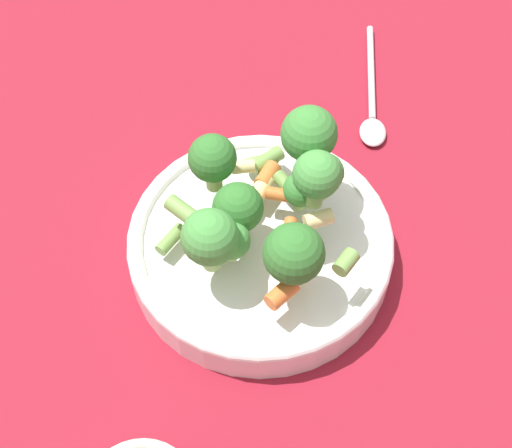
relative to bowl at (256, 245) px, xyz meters
name	(u,v)px	position (x,y,z in m)	size (l,w,h in m)	color
ground_plane	(256,258)	(0.00, 0.00, -0.02)	(3.00, 3.00, 0.00)	maroon
bowl	(256,245)	(0.00, 0.00, 0.00)	(0.22, 0.22, 0.04)	white
pasta_salad	(264,199)	(0.00, 0.01, 0.06)	(0.16, 0.16, 0.09)	#8CB766
spoon	(368,106)	(-0.18, 0.11, -0.02)	(0.17, 0.03, 0.01)	silver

